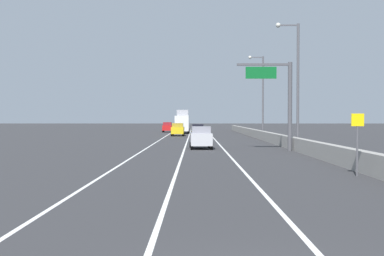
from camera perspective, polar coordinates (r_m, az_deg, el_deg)
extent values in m
plane|color=#2D2D30|center=(71.12, 1.22, -1.01)|extent=(320.00, 320.00, 0.00)
cube|color=silver|center=(62.28, -3.72, -1.33)|extent=(0.16, 130.00, 0.00)
cube|color=silver|center=(62.13, -0.50, -1.33)|extent=(0.16, 130.00, 0.00)
cube|color=silver|center=(62.17, 2.73, -1.33)|extent=(0.16, 130.00, 0.00)
cube|color=gray|center=(47.89, 10.77, -1.47)|extent=(0.60, 120.00, 1.10)
cylinder|color=#47474C|center=(40.72, 11.77, 2.56)|extent=(0.36, 0.36, 7.50)
cube|color=#47474C|center=(40.58, 8.65, 7.60)|extent=(4.50, 0.20, 0.20)
cube|color=#0C5923|center=(40.36, 8.35, 6.64)|extent=(2.60, 0.10, 1.00)
cylinder|color=#4C4C51|center=(23.80, 19.35, -2.68)|extent=(0.10, 0.10, 2.40)
cube|color=yellow|center=(23.71, 19.41, 0.94)|extent=(0.60, 0.04, 0.60)
cylinder|color=#4C4C51|center=(43.70, 12.70, 4.95)|extent=(0.24, 0.24, 11.29)
cube|color=#4C4C51|center=(44.22, 11.57, 12.09)|extent=(1.80, 0.12, 0.12)
sphere|color=beige|center=(44.06, 10.39, 12.14)|extent=(0.44, 0.44, 0.44)
cylinder|color=#4C4C51|center=(65.89, 8.58, 3.71)|extent=(0.24, 0.24, 11.29)
cube|color=#4C4C51|center=(66.24, 7.81, 8.47)|extent=(1.80, 0.12, 0.12)
sphere|color=beige|center=(66.13, 7.03, 8.48)|extent=(0.44, 0.44, 0.44)
cube|color=red|center=(91.79, -2.98, 0.02)|extent=(1.82, 4.15, 1.00)
cube|color=maroon|center=(91.36, -2.99, 0.52)|extent=(1.59, 1.87, 0.60)
cylinder|color=black|center=(93.47, -3.43, -0.26)|extent=(0.22, 0.68, 0.68)
cylinder|color=black|center=(93.38, -2.42, -0.26)|extent=(0.22, 0.68, 0.68)
cylinder|color=black|center=(90.23, -3.56, -0.32)|extent=(0.22, 0.68, 0.68)
cylinder|color=black|center=(90.13, -2.51, -0.32)|extent=(0.22, 0.68, 0.68)
cube|color=black|center=(67.62, 0.67, -0.44)|extent=(1.90, 4.06, 0.95)
cube|color=black|center=(67.20, 0.68, 0.21)|extent=(1.63, 1.85, 0.60)
cylinder|color=black|center=(69.17, -0.05, -0.79)|extent=(0.24, 0.69, 0.68)
cylinder|color=black|center=(69.22, 1.32, -0.79)|extent=(0.24, 0.69, 0.68)
cylinder|color=black|center=(66.06, 0.00, -0.89)|extent=(0.24, 0.69, 0.68)
cylinder|color=black|center=(66.11, 1.43, -0.89)|extent=(0.24, 0.69, 0.68)
cube|color=gold|center=(72.88, -1.72, -0.28)|extent=(1.93, 4.45, 1.03)
cube|color=olive|center=(72.42, -1.74, 0.35)|extent=(1.68, 2.01, 0.60)
cylinder|color=black|center=(74.70, -2.32, -0.64)|extent=(0.23, 0.68, 0.68)
cylinder|color=black|center=(74.62, -1.00, -0.64)|extent=(0.23, 0.68, 0.68)
cylinder|color=black|center=(71.18, -2.48, -0.73)|extent=(0.23, 0.68, 0.68)
cylinder|color=black|center=(71.09, -1.09, -0.74)|extent=(0.23, 0.68, 0.68)
cube|color=#B7B7BC|center=(42.61, 1.06, -1.33)|extent=(2.04, 4.08, 1.08)
cube|color=gray|center=(42.18, 1.09, -0.21)|extent=(1.72, 1.87, 0.60)
cylinder|color=black|center=(44.16, -0.15, -1.95)|extent=(0.25, 0.69, 0.68)
cylinder|color=black|center=(44.24, 2.07, -1.94)|extent=(0.25, 0.69, 0.68)
cylinder|color=black|center=(41.06, -0.02, -2.19)|extent=(0.25, 0.69, 0.68)
cylinder|color=black|center=(41.15, 2.37, -2.18)|extent=(0.25, 0.69, 0.68)
cube|color=silver|center=(85.31, -1.17, 0.59)|extent=(2.44, 9.47, 2.65)
cube|color=gray|center=(87.39, -1.14, 1.84)|extent=(2.12, 2.09, 1.10)
cylinder|color=black|center=(89.39, -1.83, -0.23)|extent=(0.22, 1.00, 1.00)
cylinder|color=black|center=(89.34, -0.40, -0.23)|extent=(0.22, 1.00, 1.00)
cylinder|color=black|center=(81.34, -2.03, -0.37)|extent=(0.22, 1.00, 1.00)
cylinder|color=black|center=(81.28, -0.45, -0.37)|extent=(0.22, 1.00, 1.00)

